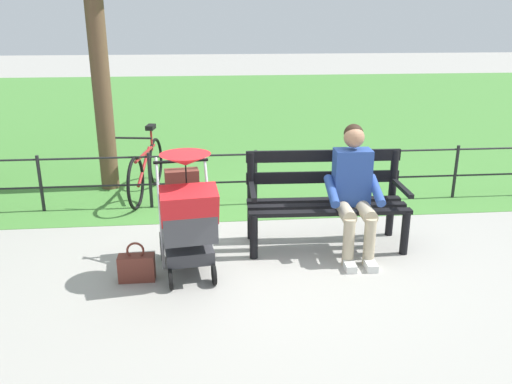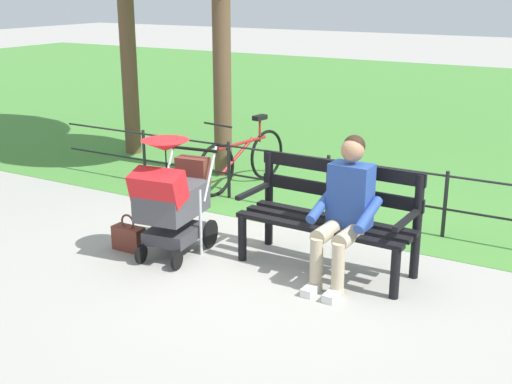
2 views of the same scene
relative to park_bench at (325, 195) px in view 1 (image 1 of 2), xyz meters
name	(u,v)px [view 1 (image 1 of 2)]	position (x,y,z in m)	size (l,w,h in m)	color
ground_plane	(269,250)	(0.59, 0.12, -0.53)	(60.00, 60.00, 0.00)	#9E9B93
grass_lawn	(228,108)	(0.59, -8.68, -0.52)	(40.00, 16.00, 0.01)	#478438
park_bench	(325,195)	(0.00, 0.00, 0.00)	(1.62, 0.65, 0.96)	black
person_on_bench	(354,187)	(-0.23, 0.22, 0.15)	(0.54, 0.74, 1.28)	tan
stroller	(187,212)	(1.38, 0.53, 0.07)	(0.60, 0.94, 1.15)	black
handbag	(137,267)	(1.85, 0.64, -0.40)	(0.32, 0.14, 0.37)	brown
park_fence	(278,171)	(0.31, -1.26, -0.10)	(7.83, 0.04, 0.70)	black
bicycle	(146,169)	(1.99, -1.74, -0.16)	(0.44, 1.65, 0.89)	black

